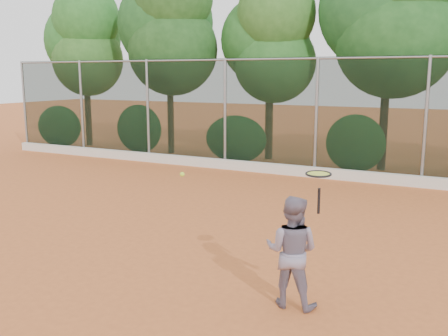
% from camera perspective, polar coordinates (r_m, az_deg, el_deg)
% --- Properties ---
extents(ground, '(80.00, 80.00, 0.00)m').
position_cam_1_polar(ground, '(8.94, -2.93, -8.97)').
color(ground, '#C7642F').
rests_on(ground, ground).
extents(concrete_curb, '(24.00, 0.20, 0.30)m').
position_cam_1_polar(concrete_curb, '(15.00, 10.09, -0.46)').
color(concrete_curb, silver).
rests_on(concrete_curb, ground).
extents(tennis_player, '(0.75, 0.60, 1.48)m').
position_cam_1_polar(tennis_player, '(6.62, 7.75, -9.42)').
color(tennis_player, slate).
rests_on(tennis_player, ground).
extents(chainlink_fence, '(24.09, 0.09, 3.50)m').
position_cam_1_polar(chainlink_fence, '(14.95, 10.51, 6.10)').
color(chainlink_fence, black).
rests_on(chainlink_fence, ground).
extents(foliage_backdrop, '(23.70, 3.63, 7.55)m').
position_cam_1_polar(foliage_backdrop, '(17.01, 10.94, 15.20)').
color(foliage_backdrop, '#442E1A').
rests_on(foliage_backdrop, ground).
extents(tennis_racket, '(0.38, 0.38, 0.53)m').
position_cam_1_polar(tennis_racket, '(6.14, 10.75, -1.03)').
color(tennis_racket, black).
rests_on(tennis_racket, ground).
extents(tennis_ball_in_flight, '(0.07, 0.07, 0.07)m').
position_cam_1_polar(tennis_ball_in_flight, '(6.72, -4.80, -0.73)').
color(tennis_ball_in_flight, '#C1EC35').
rests_on(tennis_ball_in_flight, ground).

